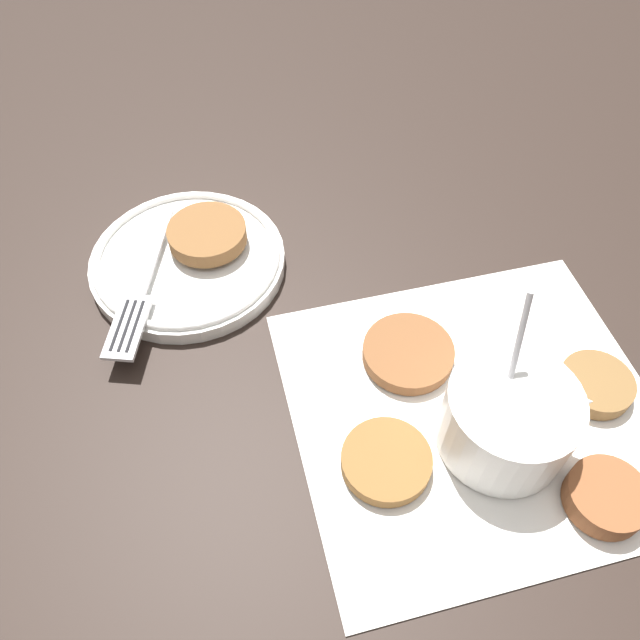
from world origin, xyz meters
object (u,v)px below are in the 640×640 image
sauce_bowl (507,421)px  fork (139,295)px  serving_plate (188,260)px  fritter_on_plate (207,234)px

sauce_bowl → fork: (-0.31, 0.15, -0.01)m
serving_plate → fritter_on_plate: fritter_on_plate is taller
fork → fritter_on_plate: bearing=49.3°
fritter_on_plate → fork: (-0.06, -0.07, -0.01)m
sauce_bowl → fritter_on_plate: size_ratio=1.68×
sauce_bowl → fork: size_ratio=0.69×
serving_plate → fork: size_ratio=1.02×
serving_plate → fork: (-0.04, -0.05, 0.01)m
serving_plate → fork: 0.07m
serving_plate → fritter_on_plate: bearing=38.2°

